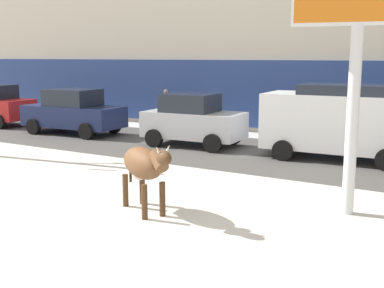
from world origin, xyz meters
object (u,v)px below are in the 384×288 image
object	(u,v)px
car_white_van	(341,120)
pedestrian_far_left	(298,117)
car_navy_sedan	(73,112)
pedestrian_near_billboard	(293,117)
cow_brown	(144,165)
pedestrian_by_cars	(166,109)
car_silver_hatchback	(193,120)

from	to	relation	value
car_white_van	pedestrian_far_left	world-z (taller)	car_white_van
car_navy_sedan	pedestrian_near_billboard	distance (m)	8.83
cow_brown	pedestrian_by_cars	size ratio (longest dim) A/B	1.07
car_white_van	pedestrian_near_billboard	bearing A→B (deg)	131.63
cow_brown	car_white_van	bearing A→B (deg)	73.66
cow_brown	pedestrian_far_left	size ratio (longest dim) A/B	1.07
car_silver_hatchback	pedestrian_by_cars	size ratio (longest dim) A/B	2.07
pedestrian_far_left	car_silver_hatchback	bearing A→B (deg)	-132.63
cow_brown	pedestrian_near_billboard	distance (m)	10.10
pedestrian_far_left	car_white_van	bearing A→B (deg)	-50.68
car_silver_hatchback	pedestrian_near_billboard	size ratio (longest dim) A/B	2.07
pedestrian_by_cars	pedestrian_far_left	xyz separation A→B (m)	(5.98, 0.00, 0.00)
car_navy_sedan	car_silver_hatchback	xyz separation A→B (m)	(5.63, 0.10, 0.02)
pedestrian_by_cars	pedestrian_far_left	distance (m)	5.98
car_silver_hatchback	cow_brown	bearing A→B (deg)	-67.04
cow_brown	car_white_van	world-z (taller)	car_white_van
car_white_van	pedestrian_near_billboard	world-z (taller)	car_white_van
cow_brown	pedestrian_by_cars	xyz separation A→B (m)	(-6.14, 10.09, -0.11)
pedestrian_near_billboard	pedestrian_far_left	size ratio (longest dim) A/B	1.00
pedestrian_far_left	pedestrian_by_cars	bearing A→B (deg)	180.00
pedestrian_near_billboard	pedestrian_far_left	world-z (taller)	same
cow_brown	car_silver_hatchback	xyz separation A→B (m)	(-2.98, 7.04, -0.07)
pedestrian_by_cars	car_white_van	bearing A→B (deg)	-18.74
car_white_van	pedestrian_near_billboard	xyz separation A→B (m)	(-2.50, 2.81, -0.36)
cow_brown	car_navy_sedan	xyz separation A→B (m)	(-8.61, 6.93, -0.09)
car_navy_sedan	car_silver_hatchback	distance (m)	5.63
car_white_van	pedestrian_by_cars	xyz separation A→B (m)	(-8.28, 2.81, -0.36)
car_silver_hatchback	car_white_van	distance (m)	5.13
pedestrian_near_billboard	pedestrian_by_cars	bearing A→B (deg)	180.00
car_silver_hatchback	pedestrian_near_billboard	world-z (taller)	car_silver_hatchback
pedestrian_near_billboard	car_silver_hatchback	bearing A→B (deg)	-130.58
cow_brown	pedestrian_by_cars	distance (m)	11.82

